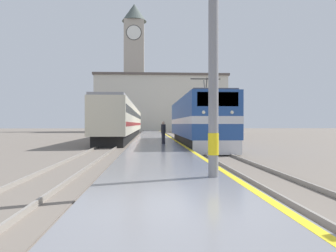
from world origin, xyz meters
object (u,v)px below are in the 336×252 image
object	(u,v)px
locomotive_train	(197,122)
passenger_train	(126,121)
catenary_mast	(216,23)
clock_tower	(134,64)
person_on_platform	(163,132)

from	to	relation	value
locomotive_train	passenger_train	distance (m)	19.49
locomotive_train	catenary_mast	xyz separation A→B (m)	(-1.99, -17.14, 2.57)
locomotive_train	clock_tower	bearing A→B (deg)	97.52
catenary_mast	clock_tower	xyz separation A→B (m)	(-5.63, 74.88, 12.64)
catenary_mast	clock_tower	bearing A→B (deg)	94.30
locomotive_train	catenary_mast	size ratio (longest dim) A/B	1.90
locomotive_train	person_on_platform	bearing A→B (deg)	-140.01
catenary_mast	clock_tower	size ratio (longest dim) A/B	0.26
passenger_train	person_on_platform	bearing A→B (deg)	-78.49
locomotive_train	passenger_train	world-z (taller)	locomotive_train
passenger_train	catenary_mast	xyz separation A→B (m)	(4.98, -35.34, 2.37)
passenger_train	clock_tower	world-z (taller)	clock_tower
locomotive_train	clock_tower	distance (m)	60.19
person_on_platform	clock_tower	bearing A→B (deg)	94.60
catenary_mast	person_on_platform	size ratio (longest dim) A/B	5.22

